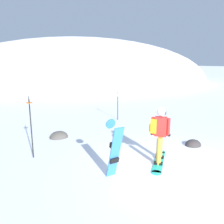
{
  "coord_description": "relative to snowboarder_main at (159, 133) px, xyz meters",
  "views": [
    {
      "loc": [
        -4.84,
        -4.09,
        3.03
      ],
      "look_at": [
        -0.08,
        3.75,
        1.0
      ],
      "focal_mm": 36.43,
      "sensor_mm": 36.0,
      "label": 1
    }
  ],
  "objects": [
    {
      "name": "spare_snowboard",
      "position": [
        -1.71,
        -0.17,
        -0.11
      ],
      "size": [
        0.28,
        0.49,
        1.6
      ],
      "color": "blue",
      "rests_on": "ground"
    },
    {
      "name": "snowboarder_main",
      "position": [
        0.0,
        0.0,
        0.0
      ],
      "size": [
        1.44,
        1.33,
        1.71
      ],
      "color": "#23B7A3",
      "rests_on": "ground"
    },
    {
      "name": "piste_marker_near",
      "position": [
        -3.24,
        2.34,
        0.25
      ],
      "size": [
        0.2,
        0.2,
        2.06
      ],
      "color": "black",
      "rests_on": "ground"
    },
    {
      "name": "piste_marker_far",
      "position": [
        1.77,
        5.07,
        0.06
      ],
      "size": [
        0.2,
        0.2,
        1.7
      ],
      "color": "black",
      "rests_on": "ground"
    },
    {
      "name": "ground_plane",
      "position": [
        0.21,
        -0.77,
        -0.92
      ],
      "size": [
        300.0,
        300.0,
        0.0
      ],
      "primitive_type": "plane",
      "color": "white"
    },
    {
      "name": "rock_dark",
      "position": [
        2.08,
        0.38,
        -0.92
      ],
      "size": [
        0.63,
        0.53,
        0.44
      ],
      "color": "#383333",
      "rests_on": "ground"
    },
    {
      "name": "rock_mid",
      "position": [
        -1.89,
        3.84,
        -0.92
      ],
      "size": [
        0.75,
        0.64,
        0.53
      ],
      "color": "#4C4742",
      "rests_on": "ground"
    },
    {
      "name": "ridge_peak_main",
      "position": [
        10.9,
        30.52,
        -0.92
      ],
      "size": [
        41.55,
        37.39,
        13.54
      ],
      "color": "white",
      "rests_on": "ground"
    }
  ]
}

